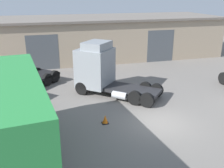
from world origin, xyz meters
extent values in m
plane|color=slate|center=(0.00, 0.00, 0.00)|extent=(60.00, 60.00, 0.00)
cube|color=tan|center=(0.00, 18.42, 2.29)|extent=(29.65, 8.84, 4.58)
cube|color=#70665B|center=(0.00, 18.42, 4.71)|extent=(30.15, 9.34, 0.25)
cube|color=#4C5156|center=(-6.52, 14.03, 1.80)|extent=(3.20, 0.08, 3.60)
cube|color=#4C5156|center=(6.52, 14.03, 1.80)|extent=(3.20, 0.08, 3.60)
cylinder|color=black|center=(8.41, 5.17, 0.53)|extent=(0.31, 1.06, 1.06)
cube|color=#28843D|center=(-8.11, -1.85, 2.77)|extent=(3.45, 9.27, 2.83)
cube|color=#232326|center=(-8.11, -1.85, 1.23)|extent=(2.71, 9.19, 0.24)
cube|color=#232326|center=(-9.16, 0.38, 0.56)|extent=(0.18, 0.18, 1.11)
cube|color=#232326|center=(-7.57, 0.55, 0.56)|extent=(0.18, 0.18, 1.11)
cube|color=gray|center=(-2.70, 6.44, 2.00)|extent=(3.46, 3.46, 2.97)
cube|color=gray|center=(-2.55, 6.30, 3.77)|extent=(2.65, 2.69, 0.60)
cube|color=black|center=(-3.57, 7.22, 2.60)|extent=(1.46, 1.62, 1.07)
cube|color=#232326|center=(-0.30, 4.28, 0.64)|extent=(4.35, 4.20, 0.24)
cylinder|color=#B2B2B7|center=(-1.41, 3.94, 0.47)|extent=(1.19, 1.15, 0.56)
cylinder|color=black|center=(-3.88, 6.02, 0.52)|extent=(0.97, 0.92, 1.04)
cylinder|color=black|center=(-2.41, 7.66, 0.52)|extent=(0.97, 0.92, 1.04)
cylinder|color=black|center=(-0.57, 3.04, 0.52)|extent=(0.97, 0.92, 1.04)
cylinder|color=black|center=(0.90, 4.68, 0.52)|extent=(0.97, 0.92, 1.04)
cylinder|color=black|center=(0.10, 2.44, 0.52)|extent=(0.97, 0.92, 1.04)
cylinder|color=black|center=(1.57, 4.08, 0.52)|extent=(0.97, 0.92, 1.04)
cube|color=black|center=(-8.20, 8.48, 0.72)|extent=(6.01, 6.19, 0.20)
cylinder|color=black|center=(-6.40, 8.87, 0.54)|extent=(0.96, 0.99, 1.08)
cylinder|color=black|center=(-7.93, 10.31, 0.54)|extent=(0.96, 0.99, 1.08)
cylinder|color=black|center=(-5.72, 9.60, 0.54)|extent=(0.96, 0.99, 1.08)
cylinder|color=black|center=(-7.25, 11.04, 0.54)|extent=(0.96, 0.99, 1.08)
cube|color=black|center=(-3.28, 0.87, 0.02)|extent=(0.40, 0.40, 0.04)
cone|color=orange|center=(-3.28, 0.87, 0.28)|extent=(0.36, 0.36, 0.55)
camera|label=1|loc=(-6.71, -13.10, 7.60)|focal=42.00mm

